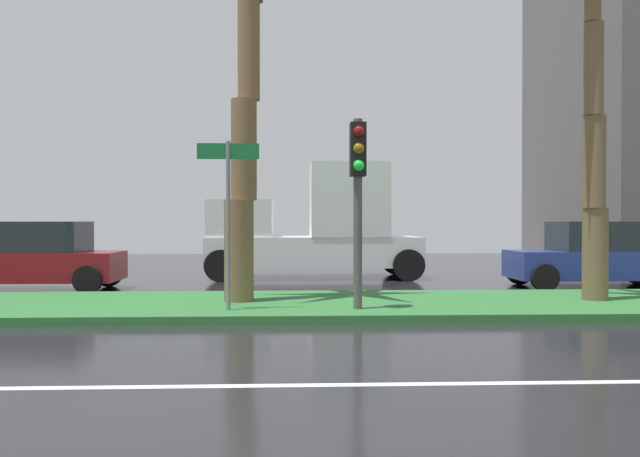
{
  "coord_description": "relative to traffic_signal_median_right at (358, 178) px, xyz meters",
  "views": [
    {
      "loc": [
        1.12,
        -4.84,
        1.73
      ],
      "look_at": [
        1.81,
        11.4,
        1.55
      ],
      "focal_mm": 36.7,
      "sensor_mm": 36.0,
      "label": 1
    }
  ],
  "objects": [
    {
      "name": "traffic_signal_median_right",
      "position": [
        0.0,
        0.0,
        0.0
      ],
      "size": [
        0.28,
        0.43,
        3.42
      ],
      "color": "#4C4C47",
      "rests_on": "median_strip"
    },
    {
      "name": "near_lane_divider_stripe",
      "position": [
        -2.3,
        -4.84,
        -2.5
      ],
      "size": [
        81.0,
        0.14,
        0.01
      ],
      "primitive_type": "cube",
      "color": "white",
      "rests_on": "ground_plane"
    },
    {
      "name": "median_strip",
      "position": [
        -2.3,
        1.16,
        -2.43
      ],
      "size": [
        85.5,
        4.0,
        0.15
      ],
      "primitive_type": "cube",
      "color": "#2D6B33",
      "rests_on": "ground_plane"
    },
    {
      "name": "ground_plane",
      "position": [
        -2.3,
        2.16,
        -2.55
      ],
      "size": [
        90.0,
        42.0,
        0.1
      ],
      "primitive_type": "cube",
      "color": "black"
    },
    {
      "name": "car_in_traffic_leading",
      "position": [
        -7.63,
        4.89,
        -1.68
      ],
      "size": [
        4.3,
        2.02,
        1.72
      ],
      "rotation": [
        0.0,
        0.0,
        3.14
      ],
      "color": "maroon",
      "rests_on": "ground_plane"
    },
    {
      "name": "street_name_sign",
      "position": [
        -2.32,
        -0.04,
        -0.42
      ],
      "size": [
        1.1,
        0.08,
        3.0
      ],
      "color": "slate",
      "rests_on": "median_strip"
    },
    {
      "name": "box_truck_lead",
      "position": [
        -0.45,
        8.18,
        -0.96
      ],
      "size": [
        6.4,
        2.64,
        3.46
      ],
      "rotation": [
        0.0,
        0.0,
        3.14
      ],
      "color": "white",
      "rests_on": "ground_plane"
    },
    {
      "name": "car_in_traffic_second",
      "position": [
        6.72,
        4.99,
        -1.68
      ],
      "size": [
        4.3,
        2.02,
        1.72
      ],
      "rotation": [
        0.0,
        0.0,
        3.14
      ],
      "color": "navy",
      "rests_on": "ground_plane"
    }
  ]
}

